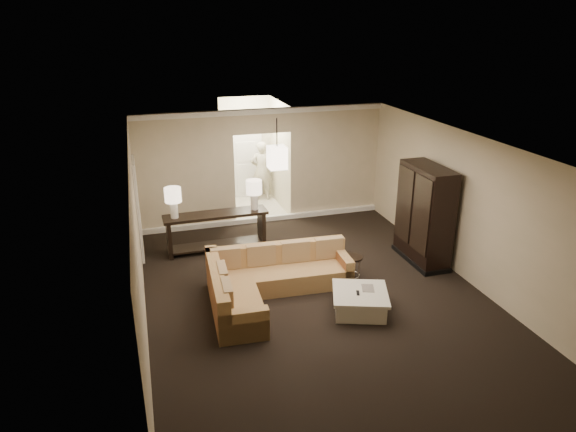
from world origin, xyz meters
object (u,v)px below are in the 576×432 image
object	(u,v)px
coffee_table	(360,301)
console_table	(216,228)
sectional_sofa	(266,281)
armoire	(424,217)
drink_table	(352,263)
person	(262,168)

from	to	relation	value
coffee_table	console_table	bearing A→B (deg)	121.39
sectional_sofa	armoire	bearing A→B (deg)	12.06
sectional_sofa	drink_table	world-z (taller)	sectional_sofa
sectional_sofa	console_table	world-z (taller)	console_table
console_table	drink_table	bearing A→B (deg)	-43.47
coffee_table	person	xyz separation A→B (m)	(-0.21, 6.21, 0.72)
console_table	armoire	world-z (taller)	armoire
sectional_sofa	console_table	size ratio (longest dim) A/B	1.24
console_table	sectional_sofa	bearing A→B (deg)	-77.93
person	drink_table	bearing A→B (deg)	107.21
armoire	drink_table	xyz separation A→B (m)	(-1.70, -0.37, -0.63)
drink_table	person	bearing A→B (deg)	96.05
sectional_sofa	armoire	size ratio (longest dim) A/B	1.36
person	armoire	bearing A→B (deg)	126.57
sectional_sofa	drink_table	xyz separation A→B (m)	(1.76, 0.18, 0.03)
armoire	person	distance (m)	5.23
armoire	drink_table	distance (m)	1.85
console_table	drink_table	distance (m)	3.10
coffee_table	console_table	size ratio (longest dim) A/B	0.53
sectional_sofa	drink_table	distance (m)	1.77
console_table	armoire	size ratio (longest dim) A/B	1.09
coffee_table	drink_table	world-z (taller)	drink_table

